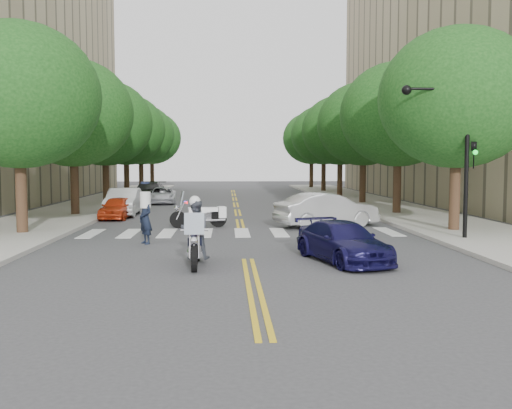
{
  "coord_description": "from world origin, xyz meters",
  "views": [
    {
      "loc": [
        -0.63,
        -17.08,
        2.95
      ],
      "look_at": [
        0.51,
        4.93,
        1.3
      ],
      "focal_mm": 40.0,
      "sensor_mm": 36.0,
      "label": 1
    }
  ],
  "objects": [
    {
      "name": "tree_r_2",
      "position": [
        8.8,
        22.0,
        5.55
      ],
      "size": [
        6.4,
        6.4,
        8.45
      ],
      "color": "#382316",
      "rests_on": "ground"
    },
    {
      "name": "tree_r_4",
      "position": [
        8.8,
        38.0,
        5.55
      ],
      "size": [
        6.4,
        6.4,
        8.45
      ],
      "color": "#382316",
      "rests_on": "ground"
    },
    {
      "name": "convertible",
      "position": [
        3.92,
        8.5,
        0.78
      ],
      "size": [
        5.0,
        3.19,
        1.56
      ],
      "primitive_type": "imported",
      "rotation": [
        0.0,
        0.0,
        1.93
      ],
      "color": "silver",
      "rests_on": "ground"
    },
    {
      "name": "parked_car_c",
      "position": [
        -5.2,
        23.5,
        0.58
      ],
      "size": [
        2.27,
        4.32,
        1.16
      ],
      "primitive_type": "imported",
      "rotation": [
        0.0,
        0.0,
        0.08
      ],
      "color": "#B7B9BF",
      "rests_on": "ground"
    },
    {
      "name": "parked_car_b",
      "position": [
        -6.3,
        14.5,
        0.75
      ],
      "size": [
        1.71,
        4.6,
        1.5
      ],
      "primitive_type": "imported",
      "rotation": [
        0.0,
        0.0,
        0.03
      ],
      "color": "silver",
      "rests_on": "ground"
    },
    {
      "name": "sidewalk_left",
      "position": [
        -9.5,
        22.0,
        0.07
      ],
      "size": [
        5.0,
        60.0,
        0.15
      ],
      "primitive_type": "cube",
      "color": "#9E9991",
      "rests_on": "ground"
    },
    {
      "name": "motorcycle_parked",
      "position": [
        -1.68,
        8.53,
        0.58
      ],
      "size": [
        2.55,
        0.93,
        1.66
      ],
      "rotation": [
        0.0,
        0.0,
        1.77
      ],
      "color": "black",
      "rests_on": "ground"
    },
    {
      "name": "tree_r_5",
      "position": [
        8.8,
        46.0,
        5.55
      ],
      "size": [
        6.4,
        6.4,
        8.45
      ],
      "color": "#382316",
      "rests_on": "ground"
    },
    {
      "name": "motorcycle_police",
      "position": [
        -1.53,
        -0.95,
        0.89
      ],
      "size": [
        0.84,
        2.46,
        2.0
      ],
      "rotation": [
        0.0,
        0.0,
        3.17
      ],
      "color": "black",
      "rests_on": "ground"
    },
    {
      "name": "tree_l_2",
      "position": [
        -8.8,
        22.0,
        5.55
      ],
      "size": [
        6.4,
        6.4,
        8.45
      ],
      "color": "#382316",
      "rests_on": "ground"
    },
    {
      "name": "parked_car_d",
      "position": [
        -6.3,
        24.99,
        0.75
      ],
      "size": [
        2.3,
        5.26,
        1.51
      ],
      "primitive_type": "imported",
      "rotation": [
        0.0,
        0.0,
        -0.04
      ],
      "color": "black",
      "rests_on": "ground"
    },
    {
      "name": "tree_r_3",
      "position": [
        8.8,
        30.0,
        5.55
      ],
      "size": [
        6.4,
        6.4,
        8.45
      ],
      "color": "#382316",
      "rests_on": "ground"
    },
    {
      "name": "tree_l_3",
      "position": [
        -8.8,
        30.0,
        5.55
      ],
      "size": [
        6.4,
        6.4,
        8.45
      ],
      "color": "#382316",
      "rests_on": "ground"
    },
    {
      "name": "tree_r_0",
      "position": [
        8.8,
        6.0,
        5.55
      ],
      "size": [
        6.4,
        6.4,
        8.45
      ],
      "color": "#382316",
      "rests_on": "ground"
    },
    {
      "name": "tree_r_1",
      "position": [
        8.8,
        14.0,
        5.55
      ],
      "size": [
        6.4,
        6.4,
        8.45
      ],
      "color": "#382316",
      "rests_on": "ground"
    },
    {
      "name": "sedan_blue",
      "position": [
        2.81,
        -0.51,
        0.59
      ],
      "size": [
        2.73,
        4.37,
        1.18
      ],
      "primitive_type": "imported",
      "rotation": [
        0.0,
        0.0,
        0.28
      ],
      "color": "#110E3E",
      "rests_on": "ground"
    },
    {
      "name": "tree_l_4",
      "position": [
        -8.8,
        38.0,
        5.55
      ],
      "size": [
        6.4,
        6.4,
        8.45
      ],
      "color": "#382316",
      "rests_on": "ground"
    },
    {
      "name": "tree_l_0",
      "position": [
        -8.8,
        6.0,
        5.55
      ],
      "size": [
        6.4,
        6.4,
        8.45
      ],
      "color": "#382316",
      "rests_on": "ground"
    },
    {
      "name": "officer_standing",
      "position": [
        -3.55,
        3.47,
        0.9
      ],
      "size": [
        0.73,
        0.79,
        1.81
      ],
      "primitive_type": "imported",
      "rotation": [
        0.0,
        0.0,
        -0.95
      ],
      "color": "black",
      "rests_on": "ground"
    },
    {
      "name": "tree_l_1",
      "position": [
        -8.8,
        14.0,
        5.55
      ],
      "size": [
        6.4,
        6.4,
        8.45
      ],
      "color": "#382316",
      "rests_on": "ground"
    },
    {
      "name": "parked_car_a",
      "position": [
        -6.3,
        12.65,
        0.58
      ],
      "size": [
        1.59,
        3.51,
        1.17
      ],
      "primitive_type": "imported",
      "rotation": [
        0.0,
        0.0,
        -0.06
      ],
      "color": "red",
      "rests_on": "ground"
    },
    {
      "name": "traffic_signal_pole",
      "position": [
        7.72,
        3.5,
        3.72
      ],
      "size": [
        2.82,
        0.42,
        6.0
      ],
      "color": "black",
      "rests_on": "ground"
    },
    {
      "name": "tree_l_5",
      "position": [
        -8.8,
        46.0,
        5.55
      ],
      "size": [
        6.4,
        6.4,
        8.45
      ],
      "color": "#382316",
      "rests_on": "ground"
    },
    {
      "name": "parked_car_e",
      "position": [
        -6.3,
        29.5,
        0.61
      ],
      "size": [
        1.73,
        3.67,
        1.21
      ],
      "primitive_type": "imported",
      "rotation": [
        0.0,
        0.0,
        0.09
      ],
      "color": "#A2A2A7",
      "rests_on": "ground"
    },
    {
      "name": "sidewalk_right",
      "position": [
        9.5,
        22.0,
        0.07
      ],
      "size": [
        5.0,
        60.0,
        0.15
      ],
      "primitive_type": "cube",
      "color": "#9E9991",
      "rests_on": "ground"
    },
    {
      "name": "ground",
      "position": [
        0.0,
        0.0,
        0.0
      ],
      "size": [
        140.0,
        140.0,
        0.0
      ],
      "primitive_type": "plane",
      "color": "#38383A",
      "rests_on": "ground"
    }
  ]
}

